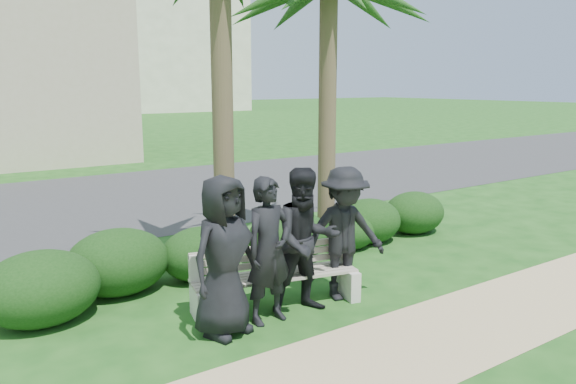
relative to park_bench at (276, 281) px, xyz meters
name	(u,v)px	position (x,y,z in m)	size (l,w,h in m)	color
ground	(307,298)	(0.51, 0.00, -0.34)	(160.00, 160.00, 0.00)	#164513
footpath	(406,349)	(0.51, -1.80, -0.34)	(30.00, 1.60, 0.01)	tan
asphalt_street	(116,199)	(0.51, 8.00, -0.34)	(160.00, 8.00, 0.01)	#2D2D30
park_bench	(276,281)	(0.00, 0.00, 0.00)	(2.28, 0.99, 0.76)	gray
man_a	(224,256)	(-0.91, -0.33, 0.59)	(0.91, 0.59, 1.86)	black
man_b	(269,250)	(-0.31, -0.33, 0.55)	(0.65, 0.43, 1.78)	black
man_c	(306,241)	(0.24, -0.33, 0.58)	(0.89, 0.70, 1.84)	black
man_d	(344,234)	(0.92, -0.27, 0.55)	(1.15, 0.66, 1.79)	black
hedge_a	(40,286)	(-2.58, 1.20, 0.11)	(1.40, 1.16, 0.91)	black
hedge_b	(118,260)	(-1.50, 1.66, 0.12)	(1.42, 1.17, 0.92)	black
hedge_c	(202,252)	(-0.30, 1.52, 0.06)	(1.23, 1.01, 0.80)	black
hedge_d	(288,235)	(1.21, 1.46, 0.10)	(1.36, 1.13, 0.89)	black
hedge_e	(349,230)	(2.51, 1.45, -0.02)	(1.01, 0.83, 0.66)	black
hedge_f	(369,220)	(3.07, 1.56, 0.07)	(1.26, 1.04, 0.82)	black
hedge_extra	(414,211)	(4.26, 1.56, 0.07)	(1.26, 1.04, 0.82)	black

